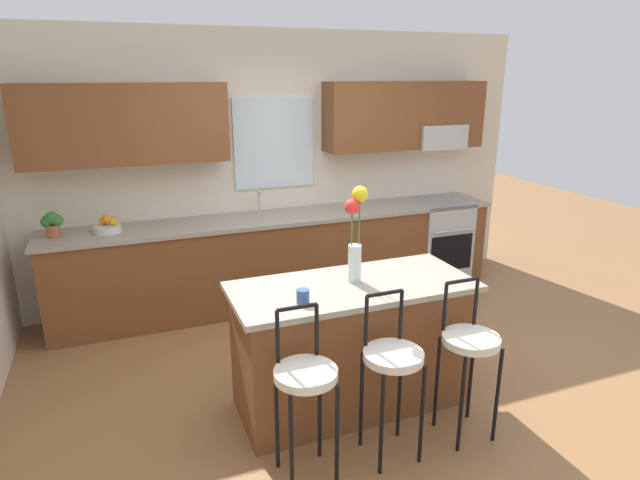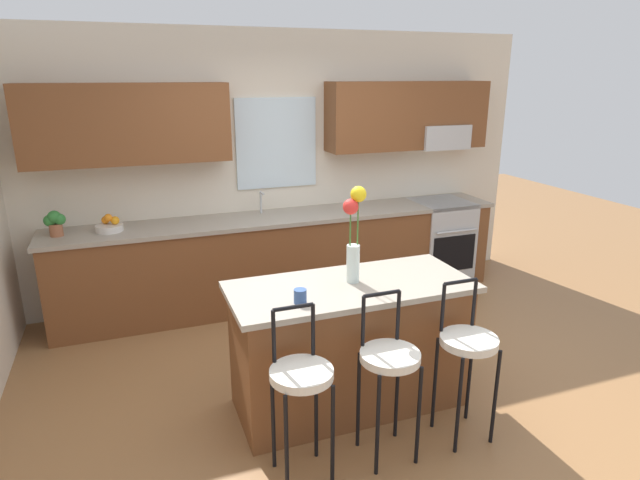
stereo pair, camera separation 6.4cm
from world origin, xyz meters
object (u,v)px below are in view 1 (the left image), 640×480
at_px(bar_stool_far, 470,346).
at_px(fruit_bowl_oranges, 107,227).
at_px(bar_stool_middle, 392,363).
at_px(bar_stool_near, 305,381).
at_px(mug_ceramic, 303,296).
at_px(kitchen_island, 352,345).
at_px(flower_vase, 355,231).
at_px(potted_plant_small, 52,223).
at_px(oven_range, 437,240).

bearing_deg(bar_stool_far, fruit_bowl_oranges, 129.74).
bearing_deg(bar_stool_middle, bar_stool_near, 180.00).
bearing_deg(fruit_bowl_oranges, bar_stool_far, -50.26).
height_order(mug_ceramic, fruit_bowl_oranges, fruit_bowl_oranges).
bearing_deg(bar_stool_middle, fruit_bowl_oranges, 121.44).
height_order(kitchen_island, flower_vase, flower_vase).
xyz_separation_m(bar_stool_middle, fruit_bowl_oranges, (-1.53, 2.50, 0.33)).
relative_size(bar_stool_middle, mug_ceramic, 11.58).
relative_size(kitchen_island, potted_plant_small, 7.27).
xyz_separation_m(oven_range, kitchen_island, (-1.93, -1.89, 0.00)).
relative_size(oven_range, bar_stool_near, 0.88).
relative_size(bar_stool_middle, potted_plant_small, 4.57).
xyz_separation_m(bar_stool_middle, bar_stool_far, (0.55, 0.00, 0.00)).
bearing_deg(oven_range, bar_stool_near, -135.07).
height_order(flower_vase, potted_plant_small, flower_vase).
bearing_deg(kitchen_island, bar_stool_near, -133.67).
bearing_deg(bar_stool_far, mug_ceramic, 157.40).
distance_m(oven_range, bar_stool_middle, 3.14).
relative_size(oven_range, bar_stool_far, 0.88).
distance_m(bar_stool_near, flower_vase, 1.07).
bearing_deg(flower_vase, bar_stool_near, -133.19).
distance_m(fruit_bowl_oranges, potted_plant_small, 0.44).
height_order(bar_stool_near, mug_ceramic, bar_stool_near).
bearing_deg(bar_stool_far, bar_stool_near, 180.00).
xyz_separation_m(bar_stool_far, flower_vase, (-0.52, 0.62, 0.64)).
bearing_deg(mug_ceramic, fruit_bowl_oranges, 117.90).
relative_size(oven_range, potted_plant_small, 4.04).
distance_m(bar_stool_far, mug_ceramic, 1.10).
height_order(bar_stool_near, bar_stool_middle, same).
relative_size(oven_range, mug_ceramic, 10.22).
bearing_deg(mug_ceramic, oven_range, 41.40).
xyz_separation_m(bar_stool_far, mug_ceramic, (-0.97, 0.40, 0.33)).
height_order(bar_stool_far, flower_vase, flower_vase).
xyz_separation_m(kitchen_island, mug_ceramic, (-0.42, -0.17, 0.50)).
height_order(kitchen_island, mug_ceramic, mug_ceramic).
height_order(oven_range, bar_stool_near, bar_stool_near).
bearing_deg(bar_stool_far, bar_stool_middle, 180.00).
xyz_separation_m(flower_vase, potted_plant_small, (-2.00, 1.88, -0.23)).
height_order(oven_range, potted_plant_small, potted_plant_small).
bearing_deg(fruit_bowl_oranges, kitchen_island, -51.53).
relative_size(flower_vase, mug_ceramic, 7.31).
bearing_deg(bar_stool_near, bar_stool_far, 0.00).
distance_m(flower_vase, fruit_bowl_oranges, 2.46).
relative_size(bar_stool_middle, fruit_bowl_oranges, 4.34).
distance_m(oven_range, bar_stool_near, 3.50).
xyz_separation_m(flower_vase, fruit_bowl_oranges, (-1.56, 1.88, -0.31)).
bearing_deg(bar_stool_middle, oven_range, 52.04).
height_order(fruit_bowl_oranges, potted_plant_small, potted_plant_small).
xyz_separation_m(oven_range, flower_vase, (-1.90, -1.85, 0.82)).
xyz_separation_m(flower_vase, mug_ceramic, (-0.45, -0.22, -0.31)).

